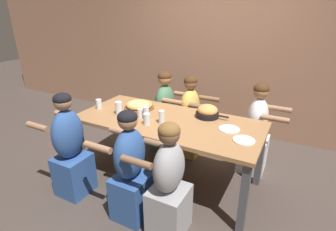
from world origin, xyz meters
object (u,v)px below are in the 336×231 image
Objects in this scene: skillet_bowl at (207,112)px; diner_near_left at (70,150)px; drinking_glass_a at (99,104)px; diner_far_midleft at (165,115)px; drinking_glass_c at (147,119)px; empty_plate_a at (244,140)px; drinking_glass_f at (146,114)px; diner_near_center at (130,172)px; pizza_board_main at (139,105)px; drinking_glass_b at (162,118)px; diner_near_midright at (169,185)px; diner_far_center at (190,120)px; drinking_glass_e at (140,114)px; diner_far_right at (256,133)px; empty_plate_b at (229,129)px; drinking_glass_d at (119,108)px.

diner_near_left is at bearing -140.33° from skillet_bowl.
drinking_glass_a is 0.96m from diner_far_midleft.
drinking_glass_c is 0.11× the size of diner_far_midleft.
drinking_glass_f is at bearing 178.87° from empty_plate_a.
diner_near_center is 1.41m from diner_far_midleft.
empty_plate_a is at bearing -37.84° from skillet_bowl.
diner_far_midleft is at bearing 103.39° from drinking_glass_f.
diner_near_left is (-1.65, -0.57, -0.26)m from empty_plate_a.
diner_near_left reaches higher than pizza_board_main.
drinking_glass_a is at bearing 9.14° from diner_near_left.
drinking_glass_b is 0.13× the size of diner_near_midright.
diner_far_center reaches higher than drinking_glass_f.
drinking_glass_e is at bearing 48.27° from diner_near_midright.
diner_far_midleft reaches higher than drinking_glass_e.
diner_near_left reaches higher than diner_near_midright.
diner_far_right is (1.14, 0.76, -0.31)m from drinking_glass_e.
drinking_glass_a is 0.88m from drinking_glass_b.
diner_near_midright is at bearing -44.77° from pizza_board_main.
drinking_glass_e is 0.09× the size of diner_far_center.
drinking_glass_c is at bearing -37.95° from drinking_glass_e.
empty_plate_b is at bearing 14.50° from drinking_glass_b.
diner_far_right is 1.00× the size of diner_far_midleft.
empty_plate_a is at bearing -1.13° from drinking_glass_f.
diner_near_center is (0.54, -0.56, -0.35)m from drinking_glass_d.
diner_near_center is (0.10, -0.46, -0.34)m from drinking_glass_c.
empty_plate_b is (0.31, -0.21, -0.06)m from skillet_bowl.
empty_plate_b is 1.57m from drinking_glass_a.
empty_plate_b is 1.48× the size of drinking_glass_b.
drinking_glass_e is 0.73m from diner_near_center.
drinking_glass_f is 0.12× the size of diner_far_right.
empty_plate_a is 0.19× the size of diner_near_midright.
diner_near_left is (-0.50, -0.60, -0.30)m from drinking_glass_e.
diner_near_midright is at bearing -19.15° from diner_far_right.
drinking_glass_b is 0.86m from diner_far_center.
diner_near_left is (-0.40, -1.36, 0.01)m from diner_far_midleft.
drinking_glass_d is (-0.92, -0.39, 0.01)m from skillet_bowl.
drinking_glass_d is 0.86m from diner_near_center.
empty_plate_b is 0.98m from drinking_glass_e.
empty_plate_a is 1.76m from diner_near_left.
diner_far_center reaches higher than diner_near_midright.
drinking_glass_a is at bearing 170.22° from drinking_glass_c.
diner_far_right is (0.87, 1.36, 0.01)m from diner_near_center.
drinking_glass_e reaches higher than empty_plate_b.
diner_far_center reaches higher than drinking_glass_c.
drinking_glass_d is at bearing -21.97° from diner_near_left.
drinking_glass_d is (0.32, -0.03, 0.02)m from drinking_glass_a.
drinking_glass_b is at bearing -133.57° from skillet_bowl.
drinking_glass_a is 0.10× the size of diner_far_right.
diner_far_center is 1.03× the size of diner_near_midright.
diner_near_left is (-0.33, -0.83, -0.29)m from pizza_board_main.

